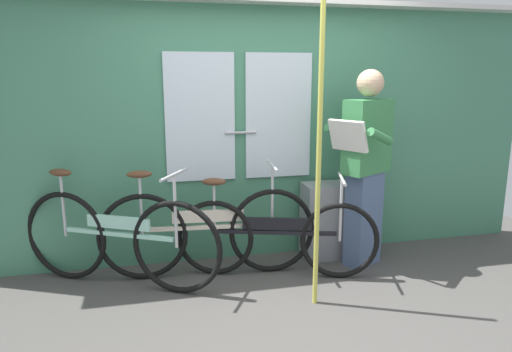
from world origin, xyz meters
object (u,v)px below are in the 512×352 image
at_px(bicycle_leaning_behind, 276,236).
at_px(bicycle_by_pole, 208,231).
at_px(trash_bin_by_wall, 326,220).
at_px(passenger_reading_newspaper, 365,165).
at_px(bicycle_near_door, 118,239).
at_px(handrail_pole, 319,154).

distance_m(bicycle_leaning_behind, bicycle_by_pole, 0.57).
bearing_deg(trash_bin_by_wall, passenger_reading_newspaper, -44.22).
relative_size(bicycle_near_door, passenger_reading_newspaper, 0.90).
bearing_deg(handrail_pole, bicycle_by_pole, 136.64).
bearing_deg(bicycle_near_door, bicycle_by_pole, 30.99).
relative_size(passenger_reading_newspaper, handrail_pole, 0.76).
bearing_deg(bicycle_leaning_behind, bicycle_by_pole, -177.75).
bearing_deg(bicycle_near_door, trash_bin_by_wall, 34.95).
bearing_deg(trash_bin_by_wall, handrail_pole, -116.14).
relative_size(bicycle_by_pole, handrail_pole, 0.80).
relative_size(bicycle_near_door, bicycle_leaning_behind, 0.95).
bearing_deg(bicycle_by_pole, passenger_reading_newspaper, 2.21).
distance_m(bicycle_near_door, passenger_reading_newspaper, 2.14).
height_order(bicycle_near_door, handrail_pole, handrail_pole).
bearing_deg(bicycle_by_pole, handrail_pole, -38.38).
bearing_deg(passenger_reading_newspaper, trash_bin_by_wall, -73.72).
relative_size(bicycle_leaning_behind, handrail_pole, 0.72).
relative_size(bicycle_leaning_behind, passenger_reading_newspaper, 0.95).
xyz_separation_m(bicycle_near_door, passenger_reading_newspaper, (2.08, -0.04, 0.51)).
bearing_deg(bicycle_near_door, bicycle_leaning_behind, 23.34).
bearing_deg(trash_bin_by_wall, bicycle_by_pole, -171.18).
xyz_separation_m(bicycle_near_door, handrail_pole, (1.42, -0.64, 0.73)).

